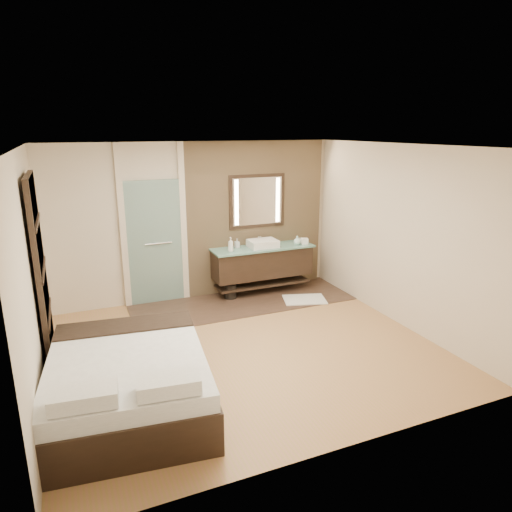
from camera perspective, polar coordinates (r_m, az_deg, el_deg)
name	(u,v)px	position (r m, az deg, el deg)	size (l,w,h in m)	color
floor	(245,348)	(6.39, -1.38, -11.41)	(5.00, 5.00, 0.00)	#A88146
tile_strip	(243,302)	(7.94, -1.61, -5.74)	(3.80, 1.30, 0.01)	#38281E
stone_wall	(256,217)	(8.29, 0.01, 4.88)	(2.60, 0.08, 2.70)	tan
vanity	(262,262)	(8.22, 0.80, -0.76)	(1.85, 0.55, 0.88)	black
mirror_unit	(257,201)	(8.19, 0.15, 6.87)	(1.06, 0.04, 0.96)	black
frosted_door	(154,238)	(7.81, -12.58, 2.27)	(1.10, 0.12, 2.70)	#ABD8CE
shoji_partition	(41,273)	(6.14, -25.25, -1.91)	(0.06, 1.20, 2.40)	black
bed	(129,382)	(5.18, -15.64, -14.92)	(1.85, 2.20, 0.78)	black
bath_mat	(304,300)	(8.05, 6.08, -5.43)	(0.72, 0.50, 0.02)	white
waste_bin	(230,291)	(8.07, -3.22, -4.45)	(0.21, 0.21, 0.26)	black
tissue_box	(305,241)	(8.39, 6.08, 1.87)	(0.12, 0.12, 0.10)	white
soap_bottle_a	(231,245)	(7.81, -3.18, 1.44)	(0.09, 0.09, 0.24)	white
soap_bottle_b	(237,243)	(8.07, -2.39, 1.62)	(0.07, 0.07, 0.16)	#B2B2B2
soap_bottle_c	(297,240)	(8.30, 5.16, 1.97)	(0.13, 0.13, 0.16)	#BEEFE4
cup	(300,241)	(8.44, 5.53, 1.92)	(0.11, 0.11, 0.09)	white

